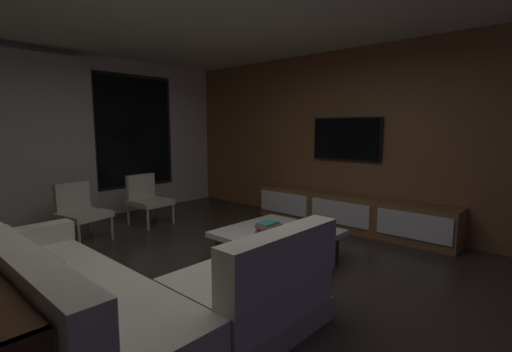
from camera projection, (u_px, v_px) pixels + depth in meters
floor at (210, 291)px, 3.40m from camera, size 9.20×9.20×0.00m
back_wall_with_window at (53, 139)px, 5.60m from camera, size 6.60×0.30×2.70m
media_wall at (365, 139)px, 5.46m from camera, size 0.12×7.80×2.70m
sectional_couch at (118, 299)px, 2.62m from camera, size 1.98×2.50×0.82m
coffee_table at (278, 246)px, 4.13m from camera, size 1.16×1.16×0.36m
book_stack_on_coffee_table at (268, 227)px, 4.03m from camera, size 0.27×0.20×0.13m
accent_chair_near_window at (147, 197)px, 5.73m from camera, size 0.59×0.61×0.78m
accent_chair_by_curtain at (80, 209)px, 4.89m from camera, size 0.64×0.65×0.78m
media_console at (350, 213)px, 5.43m from camera, size 0.46×3.10×0.52m
mounted_tv at (346, 139)px, 5.54m from camera, size 0.05×1.13×0.65m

